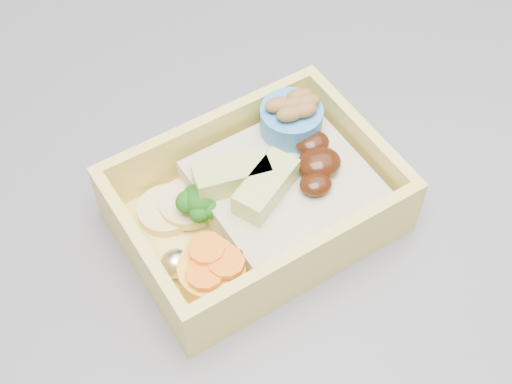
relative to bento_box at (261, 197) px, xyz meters
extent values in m
cube|color=#EAD360|center=(0.00, 0.00, -0.02)|extent=(0.19, 0.16, 0.01)
cube|color=#EAD360|center=(-0.02, 0.05, 0.01)|extent=(0.16, 0.05, 0.04)
cube|color=#EAD360|center=(0.01, -0.06, 0.01)|extent=(0.16, 0.05, 0.04)
cube|color=#EAD360|center=(0.07, 0.02, 0.01)|extent=(0.04, 0.10, 0.04)
cube|color=#EAD360|center=(-0.08, -0.02, 0.01)|extent=(0.04, 0.10, 0.04)
cube|color=tan|center=(0.01, 0.00, 0.00)|extent=(0.12, 0.11, 0.03)
ellipsoid|color=#321407|center=(0.04, 0.00, 0.02)|extent=(0.03, 0.03, 0.01)
ellipsoid|color=#321407|center=(0.04, 0.02, 0.02)|extent=(0.03, 0.02, 0.01)
ellipsoid|color=#321407|center=(0.03, -0.01, 0.02)|extent=(0.02, 0.02, 0.01)
cube|color=#B6CE6B|center=(0.00, -0.01, 0.02)|extent=(0.05, 0.04, 0.02)
cube|color=#B6CE6B|center=(-0.02, 0.01, 0.02)|extent=(0.05, 0.02, 0.02)
cylinder|color=#729A53|center=(-0.04, 0.00, -0.01)|extent=(0.01, 0.01, 0.01)
sphere|color=#1C5E15|center=(-0.04, 0.00, 0.01)|extent=(0.02, 0.02, 0.02)
sphere|color=#1C5E15|center=(-0.03, 0.01, 0.01)|extent=(0.01, 0.01, 0.01)
sphere|color=#1C5E15|center=(-0.05, 0.00, 0.01)|extent=(0.01, 0.01, 0.01)
sphere|color=#1C5E15|center=(-0.03, -0.01, 0.01)|extent=(0.01, 0.01, 0.01)
sphere|color=#1C5E15|center=(-0.04, -0.01, 0.01)|extent=(0.01, 0.01, 0.01)
sphere|color=#1C5E15|center=(-0.04, 0.01, 0.01)|extent=(0.01, 0.01, 0.01)
cylinder|color=yellow|center=(-0.04, -0.04, 0.00)|extent=(0.04, 0.04, 0.02)
cylinder|color=orange|center=(-0.04, -0.04, 0.01)|extent=(0.02, 0.02, 0.00)
cylinder|color=orange|center=(-0.05, -0.05, 0.01)|extent=(0.02, 0.02, 0.00)
cylinder|color=orange|center=(-0.03, -0.04, 0.01)|extent=(0.02, 0.02, 0.00)
cylinder|color=orange|center=(-0.04, -0.03, 0.01)|extent=(0.02, 0.02, 0.00)
cylinder|color=#D6B57B|center=(-0.06, 0.01, -0.01)|extent=(0.04, 0.04, 0.01)
cylinder|color=#D6B57B|center=(-0.04, 0.01, -0.01)|extent=(0.04, 0.04, 0.01)
ellipsoid|color=silver|center=(-0.03, 0.03, -0.01)|extent=(0.02, 0.02, 0.02)
ellipsoid|color=silver|center=(-0.06, -0.03, -0.01)|extent=(0.02, 0.02, 0.02)
cylinder|color=#3C84CE|center=(0.03, 0.04, 0.02)|extent=(0.04, 0.04, 0.02)
ellipsoid|color=brown|center=(0.03, 0.04, 0.03)|extent=(0.02, 0.02, 0.01)
ellipsoid|color=brown|center=(0.04, 0.04, 0.03)|extent=(0.02, 0.02, 0.01)
ellipsoid|color=brown|center=(0.02, 0.04, 0.03)|extent=(0.02, 0.02, 0.01)
ellipsoid|color=brown|center=(0.04, 0.03, 0.03)|extent=(0.02, 0.02, 0.01)
ellipsoid|color=brown|center=(0.03, 0.03, 0.03)|extent=(0.02, 0.02, 0.01)
ellipsoid|color=brown|center=(0.04, 0.04, 0.03)|extent=(0.02, 0.02, 0.01)
camera|label=1|loc=(-0.07, -0.24, 0.36)|focal=50.00mm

